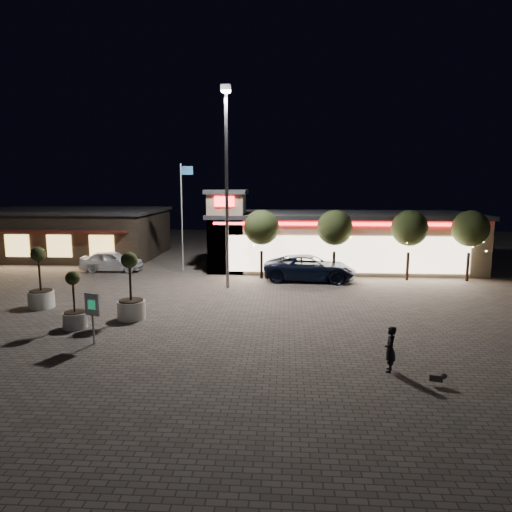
# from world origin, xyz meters

# --- Properties ---
(ground) EXTENTS (90.00, 90.00, 0.00)m
(ground) POSITION_xyz_m (0.00, 0.00, 0.00)
(ground) COLOR #6B5F56
(ground) RESTS_ON ground
(retail_building) EXTENTS (20.40, 8.40, 6.10)m
(retail_building) POSITION_xyz_m (9.51, 15.82, 2.21)
(retail_building) COLOR tan
(retail_building) RESTS_ON ground
(restaurant_building) EXTENTS (16.40, 11.00, 4.30)m
(restaurant_building) POSITION_xyz_m (-14.00, 19.97, 2.16)
(restaurant_building) COLOR #382D23
(restaurant_building) RESTS_ON ground
(floodlight_pole) EXTENTS (0.60, 0.40, 12.38)m
(floodlight_pole) POSITION_xyz_m (2.00, 8.00, 7.02)
(floodlight_pole) COLOR gray
(floodlight_pole) RESTS_ON ground
(flagpole) EXTENTS (0.95, 0.10, 8.00)m
(flagpole) POSITION_xyz_m (-1.90, 13.00, 4.74)
(flagpole) COLOR white
(flagpole) RESTS_ON ground
(string_tree_a) EXTENTS (2.42, 2.42, 4.79)m
(string_tree_a) POSITION_xyz_m (4.00, 11.00, 3.56)
(string_tree_a) COLOR #332319
(string_tree_a) RESTS_ON ground
(string_tree_b) EXTENTS (2.42, 2.42, 4.79)m
(string_tree_b) POSITION_xyz_m (9.00, 11.00, 3.56)
(string_tree_b) COLOR #332319
(string_tree_b) RESTS_ON ground
(string_tree_c) EXTENTS (2.42, 2.42, 4.79)m
(string_tree_c) POSITION_xyz_m (14.00, 11.00, 3.56)
(string_tree_c) COLOR #332319
(string_tree_c) RESTS_ON ground
(string_tree_d) EXTENTS (2.42, 2.42, 4.79)m
(string_tree_d) POSITION_xyz_m (18.00, 11.00, 3.56)
(string_tree_d) COLOR #332319
(string_tree_d) RESTS_ON ground
(pickup_truck) EXTENTS (6.43, 3.32, 1.73)m
(pickup_truck) POSITION_xyz_m (7.33, 10.50, 0.87)
(pickup_truck) COLOR black
(pickup_truck) RESTS_ON ground
(white_sedan) EXTENTS (4.69, 2.08, 1.57)m
(white_sedan) POSITION_xyz_m (-7.40, 12.86, 0.78)
(white_sedan) COLOR silver
(white_sedan) RESTS_ON ground
(pedestrian) EXTENTS (0.51, 0.66, 1.62)m
(pedestrian) POSITION_xyz_m (9.34, -4.78, 0.81)
(pedestrian) COLOR black
(pedestrian) RESTS_ON ground
(dog) EXTENTS (0.55, 0.25, 0.29)m
(dog) POSITION_xyz_m (10.67, -5.85, 0.29)
(dog) COLOR #59514C
(dog) RESTS_ON ground
(planter_left) EXTENTS (1.33, 1.33, 3.27)m
(planter_left) POSITION_xyz_m (-7.28, 2.56, 1.01)
(planter_left) COLOR silver
(planter_left) RESTS_ON ground
(planter_mid) EXTENTS (1.07, 1.07, 2.64)m
(planter_mid) POSITION_xyz_m (-3.91, -0.71, 0.81)
(planter_mid) COLOR silver
(planter_mid) RESTS_ON ground
(planter_right) EXTENTS (1.34, 1.34, 3.31)m
(planter_right) POSITION_xyz_m (-1.80, 0.83, 1.02)
(planter_right) COLOR silver
(planter_right) RESTS_ON ground
(valet_sign) EXTENTS (0.68, 0.30, 2.13)m
(valet_sign) POSITION_xyz_m (-2.16, -2.76, 1.49)
(valet_sign) COLOR gray
(valet_sign) RESTS_ON ground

